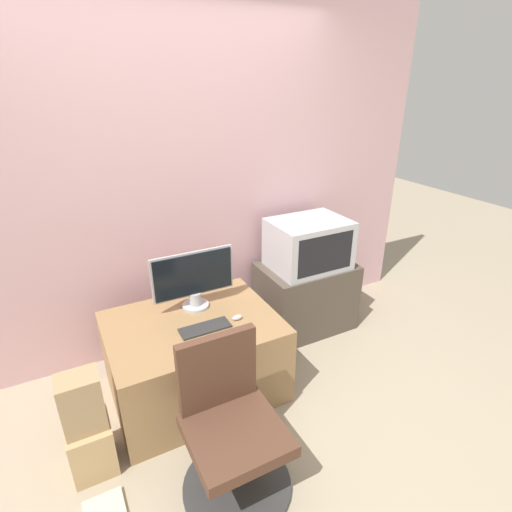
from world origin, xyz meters
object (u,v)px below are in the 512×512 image
(keyboard, at_px, (205,328))
(book, at_px, (104,509))
(cardboard_box_lower, at_px, (92,446))
(crt_tv, at_px, (309,244))
(mouse, at_px, (237,318))
(office_chair, at_px, (231,434))
(main_monitor, at_px, (194,279))

(keyboard, xyz_separation_m, book, (-0.77, -0.49, -0.56))
(cardboard_box_lower, bearing_deg, crt_tv, 18.76)
(crt_tv, bearing_deg, mouse, -153.44)
(keyboard, xyz_separation_m, cardboard_box_lower, (-0.77, -0.20, -0.42))
(office_chair, relative_size, book, 4.30)
(main_monitor, relative_size, mouse, 8.30)
(crt_tv, xyz_separation_m, book, (-1.84, -0.92, -0.78))
(office_chair, bearing_deg, crt_tv, 41.93)
(keyboard, bearing_deg, office_chair, -99.97)
(keyboard, relative_size, mouse, 4.71)
(keyboard, distance_m, office_chair, 0.69)
(keyboard, height_order, office_chair, office_chair)
(main_monitor, xyz_separation_m, cardboard_box_lower, (-0.81, -0.49, -0.63))
(mouse, height_order, office_chair, office_chair)
(crt_tv, height_order, office_chair, crt_tv)
(mouse, xyz_separation_m, cardboard_box_lower, (-1.00, -0.20, -0.43))
(keyboard, bearing_deg, crt_tv, 21.48)
(book, bearing_deg, office_chair, -12.44)
(main_monitor, relative_size, office_chair, 0.67)
(cardboard_box_lower, bearing_deg, main_monitor, 31.17)
(main_monitor, height_order, mouse, main_monitor)
(keyboard, relative_size, book, 1.63)
(crt_tv, bearing_deg, book, -153.53)
(office_chair, distance_m, book, 0.75)
(keyboard, height_order, book, keyboard)
(main_monitor, xyz_separation_m, crt_tv, (1.03, 0.13, 0.01))
(office_chair, xyz_separation_m, cardboard_box_lower, (-0.66, 0.44, -0.19))
(keyboard, height_order, crt_tv, crt_tv)
(main_monitor, height_order, office_chair, main_monitor)
(office_chair, bearing_deg, book, 167.56)
(mouse, height_order, crt_tv, crt_tv)
(main_monitor, distance_m, keyboard, 0.36)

